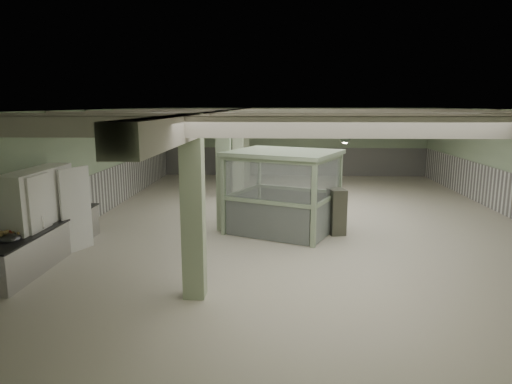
{
  "coord_description": "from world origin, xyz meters",
  "views": [
    {
      "loc": [
        -0.88,
        -14.48,
        3.75
      ],
      "look_at": [
        -1.49,
        -1.69,
        1.3
      ],
      "focal_mm": 32.0,
      "sensor_mm": 36.0,
      "label": 1
    }
  ],
  "objects_px": {
    "prep_counter": "(47,241)",
    "guard_booth": "(283,176)",
    "filing_cabinet": "(336,212)",
    "walkin_cooler": "(40,214)"
  },
  "relations": [
    {
      "from": "prep_counter",
      "to": "guard_booth",
      "type": "distance_m",
      "value": 6.6
    },
    {
      "from": "guard_booth",
      "to": "filing_cabinet",
      "type": "bearing_deg",
      "value": 15.55
    },
    {
      "from": "prep_counter",
      "to": "guard_booth",
      "type": "xyz_separation_m",
      "value": [
        5.82,
        2.86,
        1.2
      ]
    },
    {
      "from": "walkin_cooler",
      "to": "guard_booth",
      "type": "xyz_separation_m",
      "value": [
        5.91,
        2.89,
        0.52
      ]
    },
    {
      "from": "guard_booth",
      "to": "prep_counter",
      "type": "bearing_deg",
      "value": -129.89
    },
    {
      "from": "guard_booth",
      "to": "walkin_cooler",
      "type": "bearing_deg",
      "value": -130.03
    },
    {
      "from": "prep_counter",
      "to": "filing_cabinet",
      "type": "bearing_deg",
      "value": 19.59
    },
    {
      "from": "walkin_cooler",
      "to": "guard_booth",
      "type": "height_order",
      "value": "guard_booth"
    },
    {
      "from": "prep_counter",
      "to": "filing_cabinet",
      "type": "distance_m",
      "value": 7.85
    },
    {
      "from": "filing_cabinet",
      "to": "guard_booth",
      "type": "bearing_deg",
      "value": 158.11
    }
  ]
}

